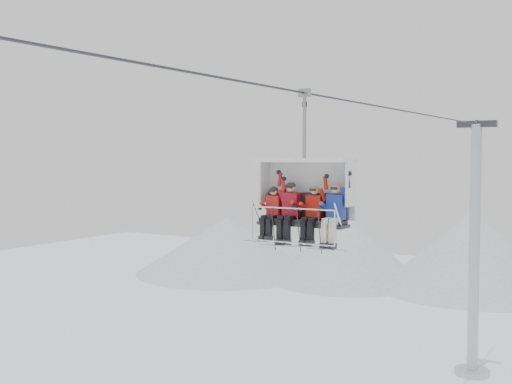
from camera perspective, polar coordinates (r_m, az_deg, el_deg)
The scene contains 8 objects.
ridgeline at distance 56.12m, azimuth 21.72°, elevation -6.01°, with size 72.00×21.00×7.00m.
lift_tower_right at distance 35.92m, azimuth 18.81°, elevation -6.34°, with size 2.00×1.80×13.48m.
haul_cable at distance 14.85m, azimuth 0.00°, elevation 9.57°, with size 0.06×0.06×50.00m, color #313136.
chairlift_carrier at distance 17.02m, azimuth 4.51°, elevation 0.08°, with size 2.61×1.17×3.98m.
skier_far_left at distance 17.19m, azimuth 1.44°, elevation -1.69°, with size 0.38×1.69×1.54m.
skier_center_left at distance 16.95m, azimuth 3.01°, elevation -1.57°, with size 0.44×1.69×1.73m.
skier_center_right at distance 16.62m, azimuth 5.09°, elevation -1.77°, with size 0.41×1.69×1.64m.
skier_far_right at distance 16.37m, azimuth 6.98°, elevation -1.76°, with size 0.44×1.69×1.73m.
Camera 1 is at (7.72, -12.58, 11.67)m, focal length 45.00 mm.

